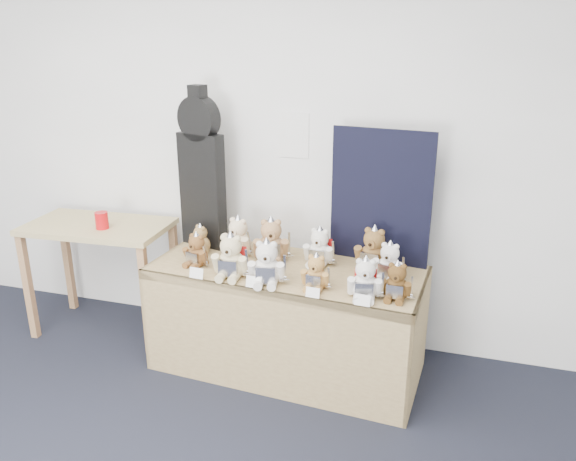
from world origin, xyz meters
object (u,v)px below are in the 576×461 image
(red_cup, at_px, (102,220))
(teddy_back_right, at_px, (373,251))
(teddy_back_centre_left, at_px, (271,242))
(teddy_back_centre_right, at_px, (319,248))
(display_table, at_px, (283,295))
(teddy_front_far_right, at_px, (365,280))
(teddy_back_far_left, at_px, (200,240))
(teddy_front_end, at_px, (396,283))
(teddy_back_left, at_px, (238,238))
(teddy_front_centre, at_px, (267,264))
(teddy_front_right, at_px, (316,273))
(side_table, at_px, (99,241))
(teddy_front_far_left, at_px, (196,251))
(teddy_front_left, at_px, (231,258))
(guitar_case, at_px, (201,170))
(teddy_back_end, at_px, (389,263))

(red_cup, bearing_deg, teddy_back_right, 3.32)
(teddy_back_centre_left, height_order, teddy_back_centre_right, teddy_back_centre_left)
(display_table, relative_size, teddy_back_right, 5.64)
(teddy_front_far_right, bearing_deg, teddy_back_right, 86.18)
(teddy_front_far_right, relative_size, teddy_back_far_left, 1.22)
(display_table, height_order, teddy_back_centre_right, teddy_back_centre_right)
(teddy_front_end, xyz_separation_m, teddy_back_left, (-1.08, 0.36, 0.02))
(teddy_front_centre, xyz_separation_m, teddy_back_centre_left, (-0.09, 0.35, 0.01))
(teddy_back_left, bearing_deg, teddy_front_right, -18.42)
(side_table, bearing_deg, teddy_front_far_left, -17.48)
(teddy_back_right, bearing_deg, teddy_front_end, -51.86)
(teddy_back_centre_left, bearing_deg, teddy_front_centre, -91.71)
(display_table, distance_m, teddy_front_left, 0.42)
(display_table, relative_size, guitar_case, 1.62)
(red_cup, bearing_deg, guitar_case, 17.62)
(teddy_front_far_left, xyz_separation_m, teddy_front_right, (0.81, -0.11, -0.00))
(teddy_back_left, distance_m, teddy_back_far_left, 0.26)
(teddy_back_end, height_order, teddy_back_far_left, teddy_back_end)
(teddy_front_far_left, distance_m, teddy_front_left, 0.30)
(teddy_back_right, bearing_deg, guitar_case, -173.55)
(teddy_front_right, distance_m, teddy_back_far_left, 0.94)
(teddy_front_left, bearing_deg, teddy_back_centre_left, 61.90)
(teddy_front_far_left, height_order, teddy_back_centre_right, teddy_back_centre_right)
(teddy_front_far_left, bearing_deg, teddy_back_left, 65.68)
(side_table, bearing_deg, guitar_case, 6.86)
(red_cup, relative_size, teddy_back_end, 0.45)
(red_cup, bearing_deg, teddy_front_right, -9.25)
(display_table, bearing_deg, side_table, 176.91)
(teddy_front_far_right, height_order, teddy_back_centre_right, teddy_back_centre_right)
(guitar_case, relative_size, teddy_front_right, 4.65)
(red_cup, xyz_separation_m, teddy_back_right, (1.86, 0.11, -0.05))
(guitar_case, bearing_deg, side_table, -154.60)
(teddy_front_far_left, height_order, teddy_front_right, teddy_front_far_left)
(display_table, xyz_separation_m, teddy_front_centre, (-0.04, -0.18, 0.27))
(teddy_front_far_right, bearing_deg, teddy_back_end, 65.96)
(teddy_front_centre, height_order, teddy_back_far_left, teddy_front_centre)
(teddy_front_end, bearing_deg, teddy_back_right, 118.89)
(teddy_front_left, distance_m, teddy_back_centre_left, 0.35)
(teddy_front_far_left, xyz_separation_m, teddy_front_centre, (0.51, -0.13, 0.03))
(guitar_case, relative_size, teddy_back_far_left, 4.99)
(guitar_case, bearing_deg, red_cup, -147.09)
(teddy_back_far_left, bearing_deg, teddy_back_centre_left, 32.46)
(teddy_front_right, relative_size, teddy_back_left, 0.80)
(guitar_case, xyz_separation_m, teddy_front_centre, (0.62, -0.49, -0.41))
(teddy_front_far_left, relative_size, teddy_front_end, 0.98)
(teddy_back_centre_right, relative_size, teddy_back_end, 1.05)
(red_cup, height_order, teddy_back_centre_right, teddy_back_centre_right)
(teddy_front_far_right, height_order, teddy_back_end, teddy_front_far_right)
(teddy_back_right, relative_size, teddy_back_far_left, 1.43)
(teddy_back_end, bearing_deg, teddy_front_end, -63.46)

